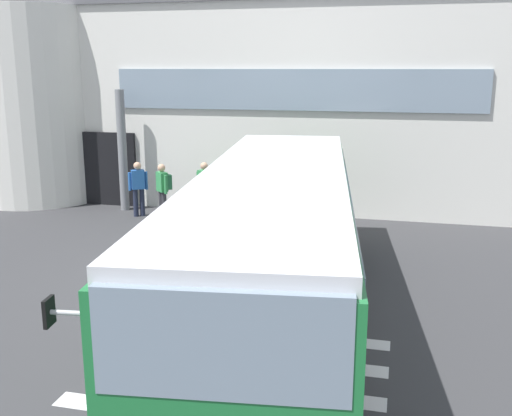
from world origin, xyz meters
TOP-DOWN VIEW (x-y plane):
  - ground_plane at (0.00, 0.00)m, footprint 80.00×90.00m
  - bay_paint_stripes at (2.00, -4.20)m, footprint 4.40×3.96m
  - terminal_building at (-0.66, 11.54)m, footprint 18.85×13.80m
  - entry_support_column at (-4.29, 5.40)m, footprint 0.28×0.28m
  - bus_main_foreground at (2.07, -1.56)m, footprint 3.91×11.68m
  - passenger_near_column at (-3.49, 4.73)m, footprint 0.51×0.39m
  - passenger_by_doorway at (-2.62, 4.58)m, footprint 0.51×0.51m
  - passenger_at_curb_edge at (-1.52, 5.16)m, footprint 0.56×0.34m

SIDE VIEW (x-z plane):
  - ground_plane at x=0.00m, z-range -0.02..0.00m
  - bay_paint_stripes at x=2.00m, z-range 0.00..0.01m
  - passenger_near_column at x=-3.49m, z-range 0.09..1.77m
  - passenger_at_curb_edge at x=-1.52m, z-range 0.09..1.77m
  - passenger_by_doorway at x=-2.62m, z-range 0.13..1.80m
  - bus_main_foreground at x=2.07m, z-range -0.02..2.68m
  - entry_support_column at x=-4.29m, z-range 0.00..3.79m
  - terminal_building at x=-0.66m, z-range -0.01..6.64m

